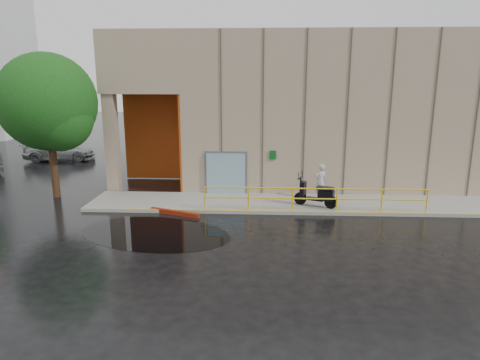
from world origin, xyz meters
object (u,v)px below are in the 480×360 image
(scooter, at_px, (316,188))
(car_c, at_px, (59,151))
(tree_near, at_px, (50,106))
(person, at_px, (321,182))
(red_curb, at_px, (174,213))

(scooter, xyz_separation_m, car_c, (-16.88, 11.05, -0.32))
(car_c, height_order, tree_near, tree_near)
(person, height_order, red_curb, person)
(person, height_order, scooter, person)
(car_c, bearing_deg, scooter, -132.04)
(red_curb, xyz_separation_m, tree_near, (-6.27, 2.51, 4.38))
(person, relative_size, red_curb, 0.70)
(scooter, height_order, tree_near, tree_near)
(car_c, bearing_deg, red_curb, -147.27)
(scooter, distance_m, red_curb, 6.34)
(scooter, relative_size, car_c, 0.42)
(red_curb, bearing_deg, tree_near, 158.18)
(red_curb, xyz_separation_m, car_c, (-10.69, 12.06, 0.61))
(scooter, relative_size, tree_near, 0.29)
(car_c, distance_m, tree_near, 11.17)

